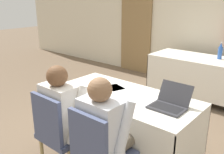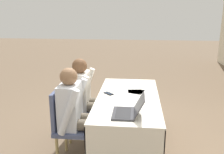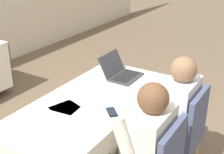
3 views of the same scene
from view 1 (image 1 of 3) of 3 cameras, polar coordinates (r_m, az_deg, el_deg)
ground_plane at (r=3.06m, az=2.52°, el=-16.92°), size 24.00×24.00×0.00m
wall_back at (r=5.16m, az=23.76°, el=12.07°), size 12.00×0.06×2.70m
curtain_panel at (r=5.95m, az=5.55°, el=13.81°), size 0.83×0.04×2.65m
conference_table_near at (r=2.78m, az=2.68°, el=-7.52°), size 1.62×0.76×0.74m
conference_table_far at (r=4.65m, az=19.04°, el=2.08°), size 1.62×0.76×0.74m
laptop at (r=2.45m, az=12.95°, el=-5.94°), size 0.33×0.33×0.21m
cell_phone at (r=2.58m, az=-2.31°, el=-5.04°), size 0.14×0.14×0.01m
paper_beside_laptop at (r=2.93m, az=1.31°, el=-2.28°), size 0.24×0.32×0.00m
paper_centre_table at (r=2.54m, az=9.28°, el=-5.81°), size 0.32×0.36×0.00m
paper_left_edge at (r=2.88m, az=-0.41°, el=-2.63°), size 0.29×0.35×0.00m
water_bottle at (r=4.59m, az=23.51°, el=5.39°), size 0.07×0.07×0.29m
chair_near_left at (r=2.56m, az=-12.07°, el=-12.01°), size 0.44×0.44×0.89m
chair_near_right at (r=2.21m, az=-3.07°, el=-16.87°), size 0.44×0.44×0.89m
person_checkered_shirt at (r=2.54m, az=-10.47°, el=-8.06°), size 0.50×0.52×1.15m
person_white_shirt at (r=2.19m, az=-1.24°, el=-12.27°), size 0.50×0.52×1.15m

